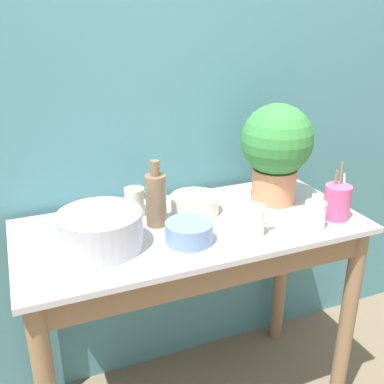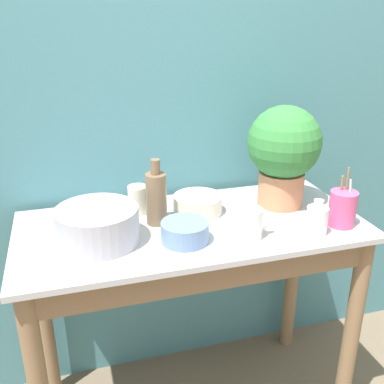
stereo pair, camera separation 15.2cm
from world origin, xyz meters
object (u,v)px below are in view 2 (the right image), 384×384
(bowl_wash_large, at_px, (97,226))
(bowl_small_cream, at_px, (198,204))
(bottle_tall, at_px, (156,197))
(bottle_short, at_px, (317,220))
(bowl_small_blue, at_px, (185,232))
(utensil_cup, at_px, (343,208))
(potted_plant, at_px, (284,150))
(mug_cream, at_px, (139,199))
(mug_white, at_px, (250,223))

(bowl_wash_large, height_order, bowl_small_cream, bowl_wash_large)
(bottle_tall, xyz_separation_m, bottle_short, (0.49, -0.23, -0.05))
(bowl_small_blue, relative_size, utensil_cup, 0.76)
(potted_plant, height_order, bowl_small_blue, potted_plant)
(bottle_tall, distance_m, mug_cream, 0.12)
(potted_plant, relative_size, mug_cream, 3.47)
(bowl_wash_large, distance_m, bowl_small_cream, 0.39)
(mug_cream, bearing_deg, bowl_small_blue, -68.35)
(bowl_wash_large, height_order, bowl_small_blue, bowl_wash_large)
(mug_cream, xyz_separation_m, bowl_small_blue, (0.10, -0.26, -0.02))
(bottle_short, distance_m, mug_cream, 0.63)
(bottle_short, height_order, mug_white, bottle_short)
(potted_plant, distance_m, bowl_wash_large, 0.72)
(bottle_short, height_order, bowl_small_blue, bottle_short)
(mug_white, distance_m, bowl_small_cream, 0.26)
(bottle_short, bearing_deg, utensil_cup, 15.80)
(potted_plant, height_order, mug_cream, potted_plant)
(bowl_small_cream, distance_m, bowl_small_blue, 0.23)
(bottle_short, relative_size, mug_cream, 1.10)
(bowl_small_blue, height_order, utensil_cup, utensil_cup)
(bowl_wash_large, bearing_deg, bottle_short, -11.42)
(utensil_cup, bearing_deg, bottle_short, -164.20)
(bowl_small_cream, bearing_deg, bottle_tall, -164.87)
(mug_white, height_order, bowl_small_cream, mug_white)
(mug_white, bearing_deg, mug_cream, 136.89)
(bowl_small_blue, xyz_separation_m, utensil_cup, (0.55, -0.04, 0.03))
(bottle_tall, relative_size, utensil_cup, 1.15)
(bowl_small_blue, bearing_deg, utensil_cup, -3.84)
(bowl_small_cream, relative_size, bowl_small_blue, 1.16)
(potted_plant, relative_size, bottle_short, 3.14)
(potted_plant, relative_size, bowl_wash_large, 1.45)
(utensil_cup, bearing_deg, bowl_wash_large, 172.46)
(bottle_tall, distance_m, bottle_short, 0.54)
(mug_cream, bearing_deg, bowl_small_cream, -15.94)
(potted_plant, distance_m, bottle_tall, 0.50)
(bowl_wash_large, relative_size, mug_white, 2.14)
(potted_plant, bearing_deg, mug_cream, 171.98)
(mug_cream, distance_m, utensil_cup, 0.72)
(potted_plant, height_order, bowl_small_cream, potted_plant)
(bowl_wash_large, bearing_deg, potted_plant, 9.29)
(bowl_small_blue, bearing_deg, mug_cream, 111.65)
(potted_plant, xyz_separation_m, bowl_small_blue, (-0.43, -0.19, -0.18))
(mug_white, distance_m, mug_cream, 0.43)
(bottle_tall, distance_m, bowl_small_cream, 0.18)
(mug_white, xyz_separation_m, utensil_cup, (0.34, -0.00, 0.01))
(bowl_wash_large, xyz_separation_m, utensil_cup, (0.82, -0.11, 0.00))
(bottle_short, xyz_separation_m, mug_white, (-0.22, 0.04, 0.00))
(mug_cream, height_order, bowl_small_blue, mug_cream)
(bowl_wash_large, height_order, mug_white, bowl_wash_large)
(bottle_tall, xyz_separation_m, mug_cream, (-0.04, 0.10, -0.04))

